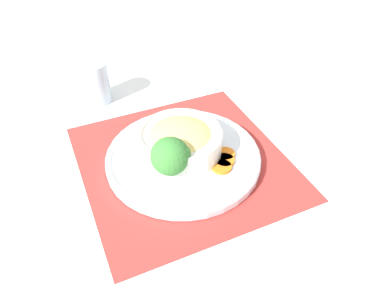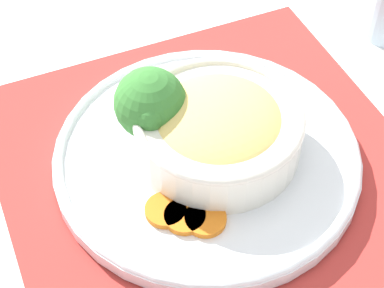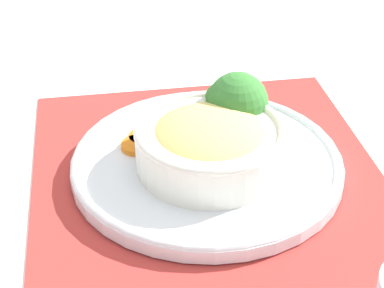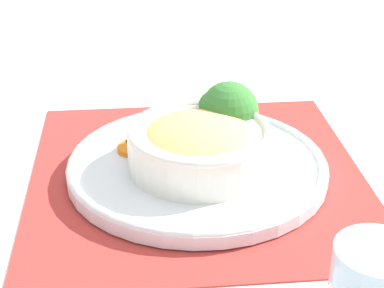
{
  "view_description": "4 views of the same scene",
  "coord_description": "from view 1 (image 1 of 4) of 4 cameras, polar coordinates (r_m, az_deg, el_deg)",
  "views": [
    {
      "loc": [
        0.25,
        0.52,
        0.53
      ],
      "look_at": [
        -0.01,
        0.01,
        0.05
      ],
      "focal_mm": 35.0,
      "sensor_mm": 36.0,
      "label": 1
    },
    {
      "loc": [
        -0.38,
        0.21,
        0.53
      ],
      "look_at": [
        0.0,
        0.02,
        0.04
      ],
      "focal_mm": 60.0,
      "sensor_mm": 36.0,
      "label": 2
    },
    {
      "loc": [
        -0.16,
        -0.6,
        0.45
      ],
      "look_at": [
        -0.02,
        0.01,
        0.04
      ],
      "focal_mm": 60.0,
      "sensor_mm": 36.0,
      "label": 3
    },
    {
      "loc": [
        -0.12,
        -0.68,
        0.4
      ],
      "look_at": [
        -0.01,
        -0.01,
        0.05
      ],
      "focal_mm": 60.0,
      "sensor_mm": 36.0,
      "label": 4
    }
  ],
  "objects": [
    {
      "name": "ground_plane",
      "position": [
        0.79,
        -1.31,
        -2.76
      ],
      "size": [
        4.0,
        4.0,
        0.0
      ],
      "primitive_type": "plane",
      "color": "white"
    },
    {
      "name": "placemat",
      "position": [
        0.78,
        -1.31,
        -2.65
      ],
      "size": [
        0.44,
        0.45,
        0.0
      ],
      "color": "#B2332D",
      "rests_on": "ground_plane"
    },
    {
      "name": "plate",
      "position": [
        0.78,
        -1.32,
        -1.93
      ],
      "size": [
        0.32,
        0.32,
        0.02
      ],
      "color": "silver",
      "rests_on": "placemat"
    },
    {
      "name": "bowl",
      "position": [
        0.76,
        -1.86,
        0.6
      ],
      "size": [
        0.17,
        0.17,
        0.06
      ],
      "color": "silver",
      "rests_on": "plate"
    },
    {
      "name": "broccoli_floret",
      "position": [
        0.7,
        -3.32,
        -1.88
      ],
      "size": [
        0.07,
        0.07,
        0.09
      ],
      "color": "#759E51",
      "rests_on": "plate"
    },
    {
      "name": "carrot_slice_near",
      "position": [
        0.74,
        4.53,
        -3.5
      ],
      "size": [
        0.04,
        0.04,
        0.01
      ],
      "color": "orange",
      "rests_on": "plate"
    },
    {
      "name": "carrot_slice_middle",
      "position": [
        0.76,
        4.98,
        -2.54
      ],
      "size": [
        0.04,
        0.04,
        0.01
      ],
      "color": "orange",
      "rests_on": "plate"
    },
    {
      "name": "carrot_slice_far",
      "position": [
        0.77,
        5.08,
        -1.56
      ],
      "size": [
        0.04,
        0.04,
        0.01
      ],
      "color": "orange",
      "rests_on": "plate"
    },
    {
      "name": "water_glass",
      "position": [
        0.98,
        -14.46,
        8.77
      ],
      "size": [
        0.07,
        0.07,
        0.11
      ],
      "color": "silver",
      "rests_on": "ground_plane"
    }
  ]
}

